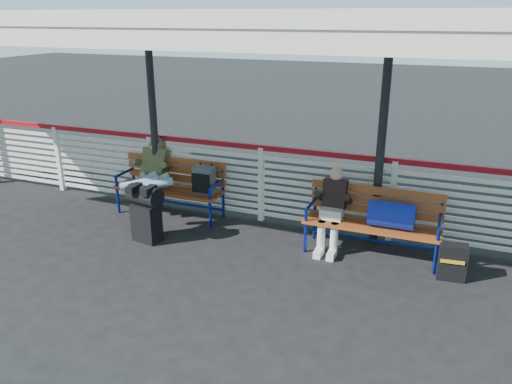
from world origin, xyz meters
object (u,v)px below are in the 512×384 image
at_px(luggage_stack, 146,211).
at_px(bench_right, 382,215).
at_px(companion_person, 332,209).
at_px(suitcase_side, 452,262).
at_px(bench_left, 180,181).
at_px(traveler_man, 150,178).

height_order(luggage_stack, bench_right, bench_right).
distance_m(luggage_stack, companion_person, 2.65).
relative_size(bench_right, suitcase_side, 3.86).
bearing_deg(luggage_stack, companion_person, 27.07).
xyz_separation_m(bench_right, companion_person, (-0.68, -0.01, -0.00)).
distance_m(bench_left, traveler_man, 0.51).
bearing_deg(traveler_man, bench_right, 1.13).
bearing_deg(luggage_stack, bench_right, 23.91).
bearing_deg(companion_person, traveler_man, -178.73).
xyz_separation_m(bench_right, suitcase_side, (0.92, -0.30, -0.36)).
bearing_deg(luggage_stack, suitcase_side, 16.96).
distance_m(luggage_stack, traveler_man, 0.80).
distance_m(luggage_stack, suitcase_side, 4.17).
xyz_separation_m(luggage_stack, bench_right, (3.22, 0.74, 0.14)).
distance_m(luggage_stack, bench_left, 1.04).
xyz_separation_m(bench_left, bench_right, (3.23, -0.29, 0.01)).
relative_size(luggage_stack, bench_left, 0.47).
height_order(bench_left, companion_person, companion_person).
distance_m(bench_left, bench_right, 3.24).
relative_size(luggage_stack, traveler_man, 0.52).
bearing_deg(traveler_man, suitcase_side, -2.98).
relative_size(luggage_stack, bench_right, 0.47).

